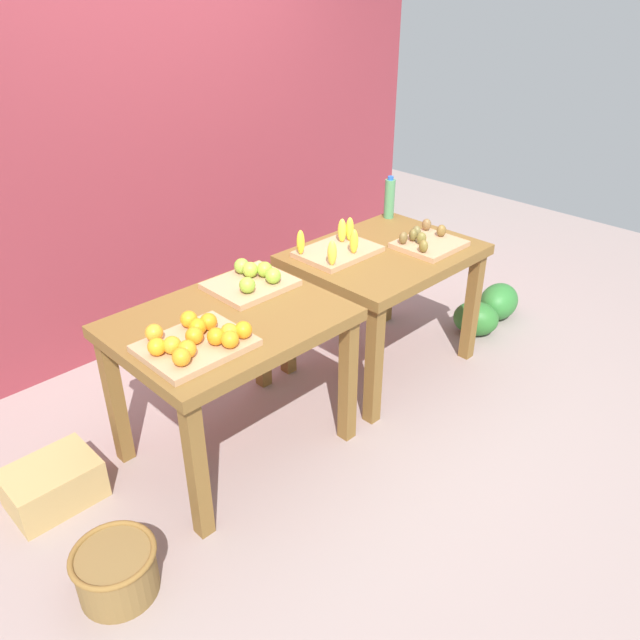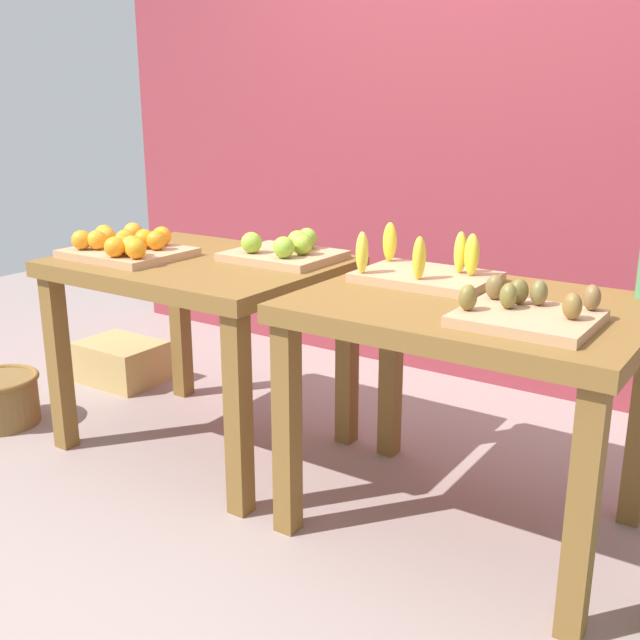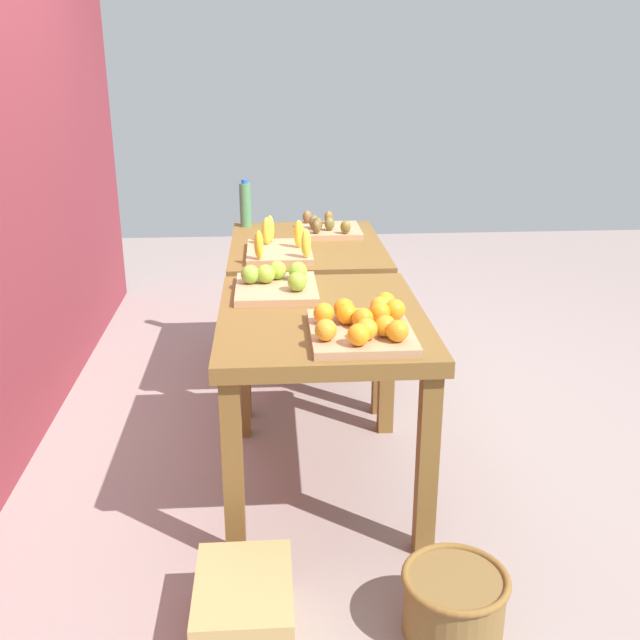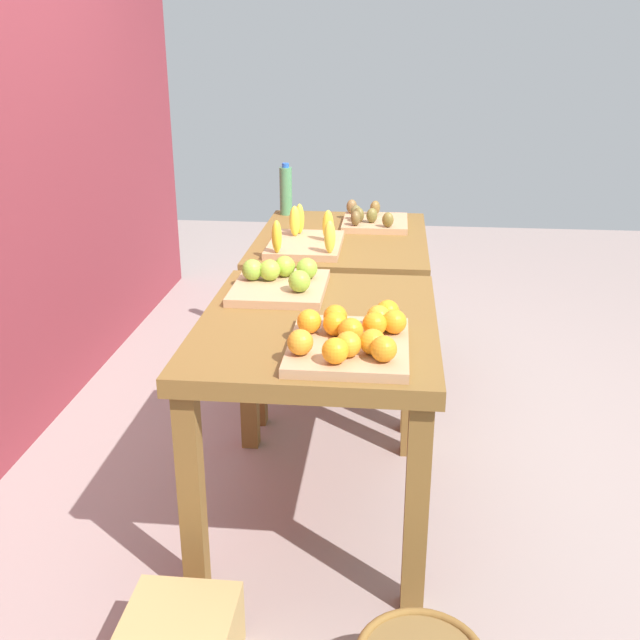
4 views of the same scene
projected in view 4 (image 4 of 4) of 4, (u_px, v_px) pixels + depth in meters
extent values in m
plane|color=gray|center=(331.00, 437.00, 3.33)|extent=(8.00, 8.00, 0.00)
cube|color=brown|center=(318.00, 327.00, 2.54)|extent=(1.04, 0.80, 0.06)
cube|color=brown|center=(416.00, 509.00, 2.22)|extent=(0.07, 0.07, 0.71)
cube|color=brown|center=(412.00, 377.00, 3.08)|extent=(0.07, 0.07, 0.71)
cube|color=brown|center=(192.00, 496.00, 2.28)|extent=(0.07, 0.07, 0.71)
cube|color=brown|center=(249.00, 370.00, 3.14)|extent=(0.07, 0.07, 0.71)
cube|color=brown|center=(342.00, 242.00, 3.58)|extent=(1.04, 0.80, 0.06)
cube|color=brown|center=(411.00, 357.00, 3.26)|extent=(0.07, 0.07, 0.71)
cube|color=brown|center=(409.00, 290.00, 4.12)|extent=(0.07, 0.07, 0.71)
cube|color=brown|center=(257.00, 351.00, 3.33)|extent=(0.07, 0.07, 0.71)
cube|color=brown|center=(286.00, 286.00, 4.18)|extent=(0.07, 0.07, 0.71)
cube|color=tan|center=(349.00, 346.00, 2.27)|extent=(0.44, 0.36, 0.03)
sphere|color=orange|center=(300.00, 342.00, 2.16)|extent=(0.10, 0.10, 0.08)
sphere|color=orange|center=(388.00, 312.00, 2.40)|extent=(0.11, 0.11, 0.08)
sphere|color=orange|center=(375.00, 324.00, 2.30)|extent=(0.08, 0.08, 0.08)
sphere|color=orange|center=(384.00, 349.00, 2.12)|extent=(0.09, 0.09, 0.08)
sphere|color=orange|center=(348.00, 344.00, 2.15)|extent=(0.11, 0.11, 0.08)
sphere|color=orange|center=(309.00, 321.00, 2.32)|extent=(0.10, 0.10, 0.08)
sphere|color=orange|center=(394.00, 322.00, 2.32)|extent=(0.09, 0.09, 0.08)
sphere|color=orange|center=(335.00, 317.00, 2.36)|extent=(0.11, 0.11, 0.08)
sphere|color=orange|center=(335.00, 324.00, 2.30)|extent=(0.10, 0.10, 0.08)
sphere|color=orange|center=(378.00, 317.00, 2.35)|extent=(0.10, 0.10, 0.08)
sphere|color=orange|center=(351.00, 330.00, 2.25)|extent=(0.10, 0.10, 0.08)
sphere|color=orange|center=(335.00, 351.00, 2.10)|extent=(0.10, 0.10, 0.08)
sphere|color=orange|center=(373.00, 342.00, 2.17)|extent=(0.11, 0.11, 0.08)
cube|color=tan|center=(280.00, 288.00, 2.80)|extent=(0.40, 0.34, 0.03)
sphere|color=#8BBD37|center=(307.00, 269.00, 2.84)|extent=(0.11, 0.11, 0.08)
sphere|color=#95BA37|center=(270.00, 270.00, 2.82)|extent=(0.09, 0.09, 0.08)
sphere|color=#90B933|center=(285.00, 266.00, 2.86)|extent=(0.11, 0.11, 0.08)
sphere|color=#85B439|center=(252.00, 270.00, 2.82)|extent=(0.10, 0.10, 0.08)
sphere|color=#8AB835|center=(299.00, 281.00, 2.69)|extent=(0.09, 0.09, 0.08)
cube|color=tan|center=(305.00, 245.00, 3.37)|extent=(0.44, 0.32, 0.03)
ellipsoid|color=yellow|center=(300.00, 219.00, 3.47)|extent=(0.05, 0.05, 0.14)
ellipsoid|color=yellow|center=(328.00, 226.00, 3.35)|extent=(0.05, 0.06, 0.14)
ellipsoid|color=yellow|center=(277.00, 237.00, 3.16)|extent=(0.06, 0.06, 0.14)
ellipsoid|color=yellow|center=(295.00, 221.00, 3.43)|extent=(0.06, 0.06, 0.14)
ellipsoid|color=yellow|center=(330.00, 237.00, 3.16)|extent=(0.06, 0.07, 0.14)
cube|color=tan|center=(375.00, 223.00, 3.76)|extent=(0.36, 0.32, 0.03)
ellipsoid|color=brown|center=(352.00, 206.00, 3.88)|extent=(0.07, 0.07, 0.07)
ellipsoid|color=brown|center=(375.00, 208.00, 3.85)|extent=(0.07, 0.07, 0.07)
ellipsoid|color=brown|center=(356.00, 218.00, 3.63)|extent=(0.06, 0.05, 0.07)
ellipsoid|color=brown|center=(372.00, 215.00, 3.68)|extent=(0.07, 0.07, 0.07)
ellipsoid|color=brown|center=(359.00, 215.00, 3.70)|extent=(0.07, 0.07, 0.07)
ellipsoid|color=brown|center=(356.00, 212.00, 3.75)|extent=(0.05, 0.06, 0.07)
ellipsoid|color=brown|center=(388.00, 220.00, 3.60)|extent=(0.06, 0.07, 0.07)
cylinder|color=#4C8C59|center=(286.00, 191.00, 3.96)|extent=(0.07, 0.07, 0.25)
cylinder|color=blue|center=(285.00, 165.00, 3.91)|extent=(0.04, 0.04, 0.02)
ellipsoid|color=#2D742F|center=(385.00, 294.00, 4.76)|extent=(0.36, 0.29, 0.25)
ellipsoid|color=#2D6F2B|center=(387.00, 313.00, 4.48)|extent=(0.34, 0.37, 0.23)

